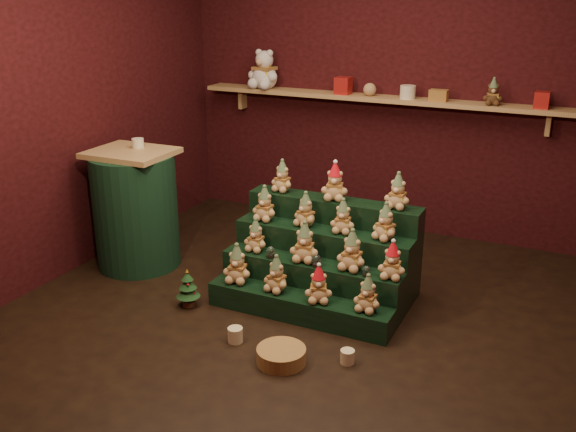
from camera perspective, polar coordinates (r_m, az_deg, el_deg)
The scene contains 40 objects.
ground at distance 4.89m, azimuth 0.45°, elevation -8.14°, with size 4.00×4.00×0.00m, color black.
back_wall at distance 6.30m, azimuth 8.61°, elevation 11.43°, with size 4.00×0.10×2.80m, color black.
front_wall at distance 2.76m, azimuth -17.92°, elevation 0.08°, with size 4.00×0.10×2.80m, color black.
left_wall at distance 5.58m, azimuth -19.19°, elevation 9.54°, with size 0.10×4.00×2.80m, color black.
back_shelf at distance 6.15m, azimuth 8.06°, elevation 10.26°, with size 3.60×0.26×0.24m.
riser_tier_front at distance 4.70m, azimuth 0.93°, elevation -8.09°, with size 1.40×0.22×0.18m, color black.
riser_tier_midfront at distance 4.84m, azimuth 2.03°, elevation -6.04°, with size 1.40×0.22×0.36m, color black.
riser_tier_midback at distance 4.99m, azimuth 3.07°, elevation -4.12°, with size 1.40×0.22×0.54m, color black.
riser_tier_back at distance 5.14m, azimuth 4.03°, elevation -2.30°, with size 1.40×0.22×0.72m, color black.
teddy_0 at distance 4.83m, azimuth -4.54°, elevation -4.24°, with size 0.21×0.19×0.30m, color tan, non-canonical shape.
teddy_1 at distance 4.68m, azimuth -1.03°, elevation -5.16°, with size 0.20×0.18×0.27m, color tan, non-canonical shape.
teddy_2 at distance 4.53m, azimuth 2.74°, elevation -6.06°, with size 0.19×0.17×0.27m, color tan, non-canonical shape.
teddy_3 at distance 4.44m, azimuth 7.10°, elevation -6.84°, with size 0.19×0.17×0.26m, color tan, non-canonical shape.
teddy_4 at distance 4.92m, azimuth -2.89°, elevation -1.72°, with size 0.18×0.16×0.25m, color tan, non-canonical shape.
teddy_5 at distance 4.73m, azimuth 1.49°, elevation -2.33°, with size 0.21×0.19×0.30m, color tan, non-canonical shape.
teddy_6 at distance 4.60m, azimuth 5.71°, elevation -3.05°, with size 0.21×0.19×0.30m, color tan, non-canonical shape.
teddy_7 at distance 4.51m, azimuth 9.26°, elevation -3.92°, with size 0.19×0.17×0.27m, color tan, non-canonical shape.
teddy_8 at distance 5.04m, azimuth -2.08°, elevation 1.11°, with size 0.20×0.18×0.28m, color tan, non-canonical shape.
teddy_9 at distance 4.91m, azimuth 1.58°, elevation 0.57°, with size 0.19×0.17×0.27m, color tan, non-canonical shape.
teddy_10 at distance 4.80m, azimuth 4.91°, elevation -0.03°, with size 0.18×0.17×0.26m, color tan, non-canonical shape.
teddy_11 at distance 4.70m, azimuth 8.69°, elevation -0.51°, with size 0.20×0.18×0.27m, color tan, non-canonical shape.
teddy_12 at distance 5.17m, azimuth -0.50°, elevation 3.58°, with size 0.18×0.16×0.25m, color tan, non-canonical shape.
teddy_13 at distance 4.96m, azimuth 4.19°, elevation 3.06°, with size 0.21×0.19×0.29m, color tan, non-canonical shape.
teddy_14 at distance 4.83m, azimuth 9.74°, elevation 2.21°, with size 0.19×0.17×0.27m, color tan, non-canonical shape.
snow_globe_a at distance 4.82m, azimuth -1.54°, elevation -3.23°, with size 0.07×0.07×0.09m.
snow_globe_b at distance 4.67m, azimuth 2.54°, elevation -3.98°, with size 0.07×0.07×0.09m.
snow_globe_c at distance 4.55m, azimuth 6.97°, elevation -4.88°, with size 0.06×0.06×0.08m.
side_table at distance 5.59m, azimuth -13.39°, elevation 0.58°, with size 0.71×0.71×1.02m.
table_ornament at distance 5.52m, azimuth -13.20°, elevation 6.33°, with size 0.10×0.10×0.08m, color beige.
mini_christmas_tree at distance 4.90m, azimuth -8.89°, elevation -6.35°, with size 0.18×0.18×0.31m.
mug_left at distance 4.45m, azimuth -4.71°, elevation -10.48°, with size 0.10×0.10×0.10m, color beige.
mug_right at distance 4.23m, azimuth 5.30°, elevation -12.34°, with size 0.09×0.09×0.09m, color beige.
wicker_basket at distance 4.21m, azimuth -0.61°, elevation -12.30°, with size 0.32×0.32×0.10m, color #A37A41.
white_bear at distance 6.54m, azimuth -2.11°, elevation 13.35°, with size 0.34×0.31×0.48m, color silver, non-canonical shape.
brown_bear at distance 5.87m, azimuth 17.77°, elevation 10.46°, with size 0.16×0.14×0.23m, color #472E17, non-canonical shape.
gift_tin_red_a at distance 6.23m, azimuth 4.93°, elevation 11.48°, with size 0.14×0.14×0.16m, color #B01E1B.
gift_tin_cream at distance 6.04m, azimuth 10.59°, elevation 10.78°, with size 0.14×0.14×0.12m, color beige.
gift_tin_red_b at distance 5.85m, azimuth 21.64°, elevation 9.56°, with size 0.12×0.12×0.14m, color #B01E1B.
shelf_plush_ball at distance 6.14m, azimuth 7.28°, elevation 11.09°, with size 0.12×0.12×0.12m, color tan.
scarf_gift_box at distance 5.97m, azimuth 13.23°, elevation 10.40°, with size 0.16×0.10×0.10m, color #C6531C.
Camera 1 is at (1.84, -3.91, 2.28)m, focal length 40.00 mm.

